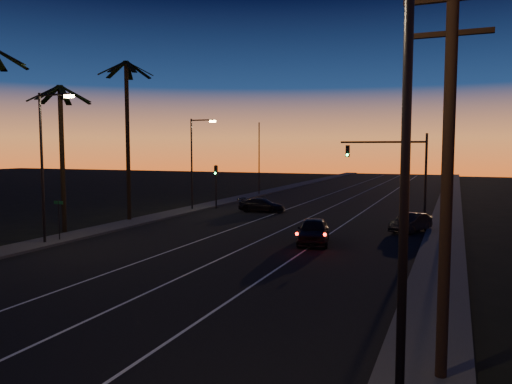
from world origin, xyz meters
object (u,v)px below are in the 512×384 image
at_px(utility_pole, 448,166).
at_px(lead_car, 313,231).
at_px(signal_mast, 396,160).
at_px(cross_car, 262,205).
at_px(right_car, 411,223).

bearing_deg(utility_pole, lead_car, 115.27).
relative_size(signal_mast, cross_car, 1.63).
bearing_deg(right_car, cross_car, 154.72).
bearing_deg(signal_mast, right_car, -75.28).
xyz_separation_m(right_car, cross_car, (-13.52, 6.38, -0.02)).
bearing_deg(signal_mast, cross_car, -176.78).
xyz_separation_m(signal_mast, cross_car, (-11.67, -0.66, -4.15)).
distance_m(utility_pole, lead_car, 18.69).
distance_m(lead_car, right_car, 8.32).
relative_size(utility_pole, signal_mast, 1.41).
relative_size(right_car, cross_car, 0.95).
height_order(utility_pole, lead_car, utility_pole).
bearing_deg(lead_car, cross_car, 122.97).
xyz_separation_m(utility_pole, right_car, (-2.61, 22.95, -4.66)).
xyz_separation_m(lead_car, cross_car, (-8.39, 12.94, -0.15)).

